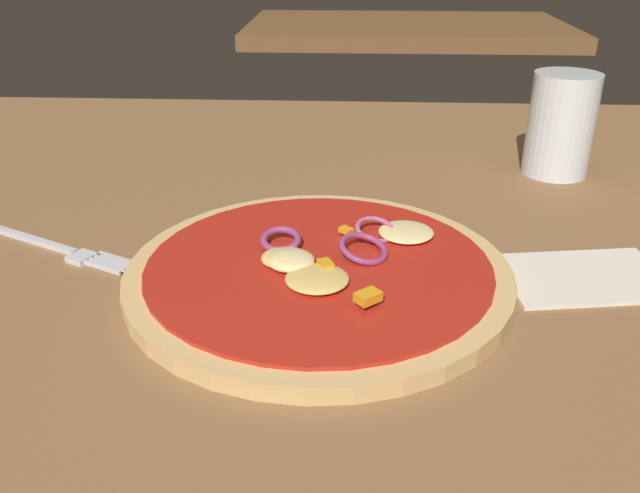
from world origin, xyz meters
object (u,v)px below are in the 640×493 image
at_px(pizza, 319,271).
at_px(napkin, 584,277).
at_px(fork, 61,248).
at_px(beer_glass, 560,129).

distance_m(pizza, napkin, 0.21).
bearing_deg(fork, napkin, -3.44).
height_order(fork, beer_glass, beer_glass).
height_order(pizza, fork, pizza).
bearing_deg(pizza, fork, 169.65).
relative_size(pizza, fork, 1.94).
xyz_separation_m(pizza, beer_glass, (0.25, 0.26, 0.04)).
bearing_deg(pizza, beer_glass, 46.45).
relative_size(pizza, napkin, 2.11).
xyz_separation_m(pizza, fork, (-0.22, 0.04, -0.01)).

